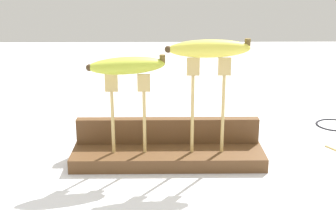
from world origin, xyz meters
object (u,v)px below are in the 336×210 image
at_px(fork_stand_left, 128,106).
at_px(banana_raised_left, 127,65).
at_px(fork_stand_right, 208,97).
at_px(banana_raised_right, 209,49).
at_px(wire_coil, 334,124).

relative_size(fork_stand_left, banana_raised_left, 1.03).
xyz_separation_m(fork_stand_right, banana_raised_left, (-0.16, -0.00, 0.07)).
xyz_separation_m(banana_raised_right, wire_coil, (0.36, 0.24, -0.24)).
bearing_deg(banana_raised_left, banana_raised_right, 0.00).
xyz_separation_m(fork_stand_left, banana_raised_left, (-0.00, -0.00, 0.08)).
xyz_separation_m(fork_stand_left, banana_raised_right, (0.16, -0.00, 0.12)).
distance_m(fork_stand_left, wire_coil, 0.58).
distance_m(fork_stand_right, wire_coil, 0.45).
height_order(fork_stand_right, banana_raised_right, banana_raised_right).
relative_size(fork_stand_left, wire_coil, 1.76).
distance_m(fork_stand_left, fork_stand_right, 0.16).
bearing_deg(fork_stand_left, banana_raised_left, -165.93).
height_order(fork_stand_right, wire_coil, fork_stand_right).
relative_size(banana_raised_right, wire_coil, 1.77).
bearing_deg(fork_stand_right, banana_raised_left, -179.99).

